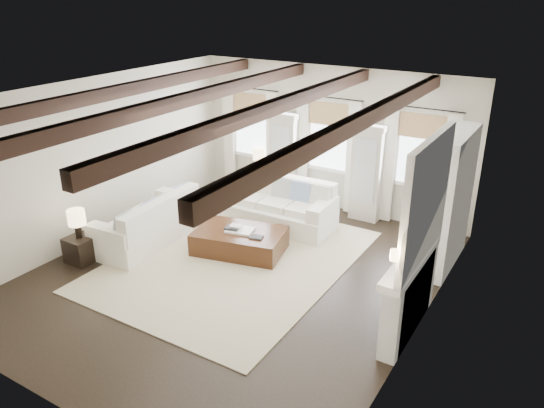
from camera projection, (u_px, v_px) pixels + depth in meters
The scene contains 16 objects.
ground at pixel (235, 275), 9.45m from camera, with size 7.50×7.50×0.00m, color black.
room_shell at pixel (298, 167), 9.07m from camera, with size 6.54×7.54×3.22m.
area_rug at pixel (234, 260), 9.93m from camera, with size 3.91×5.03×0.02m, color #C4B794.
sofa_back at pixel (280, 207), 11.27m from camera, with size 2.38×1.13×1.01m.
sofa_left at pixel (150, 224), 10.48m from camera, with size 1.14×2.33×0.98m.
ottoman at pixel (240, 241), 10.19m from camera, with size 1.68×1.05×0.44m, color black.
tray at pixel (240, 230), 10.08m from camera, with size 0.50×0.38×0.04m, color white.
book_lower at pixel (232, 228), 10.08m from camera, with size 0.26×0.20×0.04m, color #262628.
book_upper at pixel (236, 226), 10.08m from camera, with size 0.22×0.17×0.03m, color beige.
book_loose at pixel (256, 237), 9.81m from camera, with size 0.24×0.18×0.03m, color #262628.
side_table_front at pixel (81, 249), 9.83m from camera, with size 0.49×0.49×0.49m, color black.
lamp_front at pixel (77, 219), 9.59m from camera, with size 0.32×0.32×0.55m.
side_table_back at pixel (260, 181), 13.12m from camera, with size 0.37×0.37×0.55m, color black.
lamp_back at pixel (260, 155), 12.87m from camera, with size 0.33×0.33×0.57m.
candlestick_near at pixel (388, 315), 7.75m from camera, with size 0.15×0.15×0.76m.
candlestick_far at pixel (397, 303), 8.07m from camera, with size 0.15×0.15×0.72m.
Camera 1 is at (4.84, -6.69, 4.81)m, focal length 35.00 mm.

